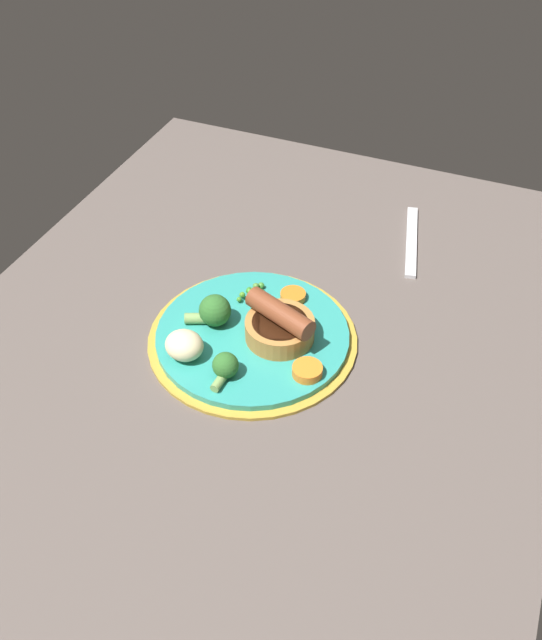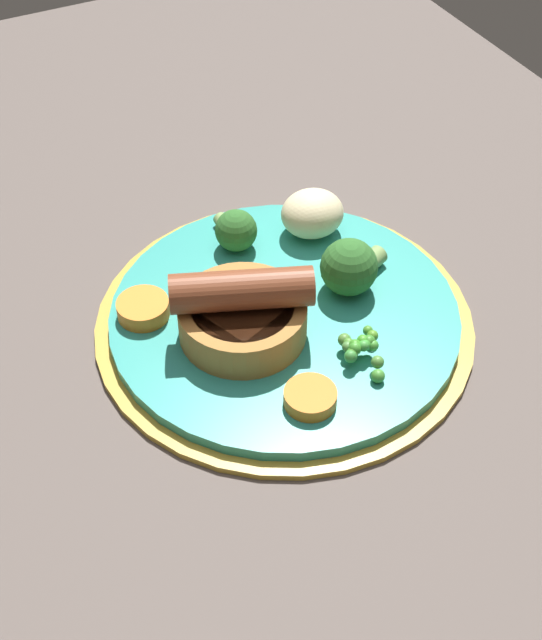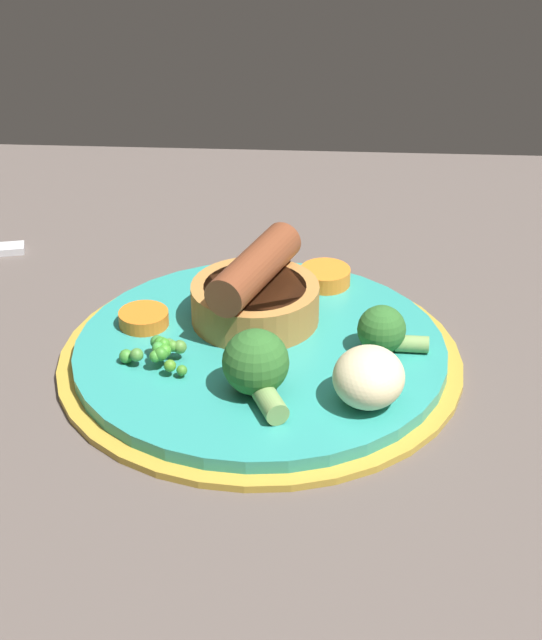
% 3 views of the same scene
% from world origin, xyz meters
% --- Properties ---
extents(dining_table, '(1.10, 0.80, 0.03)m').
position_xyz_m(dining_table, '(0.00, 0.00, 0.01)').
color(dining_table, '#564C47').
rests_on(dining_table, ground).
extents(dinner_plate, '(0.28, 0.28, 0.01)m').
position_xyz_m(dinner_plate, '(0.03, -0.00, 0.04)').
color(dinner_plate, '#B79333').
rests_on(dinner_plate, dining_table).
extents(sausage_pudding, '(0.09, 0.10, 0.06)m').
position_xyz_m(sausage_pudding, '(0.03, -0.04, 0.06)').
color(sausage_pudding, '#AD7538').
rests_on(sausage_pudding, dinner_plate).
extents(pea_pile, '(0.05, 0.03, 0.02)m').
position_xyz_m(pea_pile, '(0.09, 0.03, 0.05)').
color(pea_pile, '#4B8537').
rests_on(pea_pile, dinner_plate).
extents(broccoli_floret_near, '(0.04, 0.06, 0.04)m').
position_xyz_m(broccoli_floret_near, '(0.02, 0.06, 0.06)').
color(broccoli_floret_near, '#2D6628').
rests_on(broccoli_floret_near, dinner_plate).
extents(broccoli_floret_far, '(0.05, 0.03, 0.03)m').
position_xyz_m(broccoli_floret_far, '(-0.06, -0.00, 0.06)').
color(broccoli_floret_far, '#2D6628').
rests_on(broccoli_floret_far, dinner_plate).
extents(potato_chunk_0, '(0.05, 0.06, 0.04)m').
position_xyz_m(potato_chunk_0, '(-0.05, 0.06, 0.06)').
color(potato_chunk_0, beige).
rests_on(potato_chunk_0, dinner_plate).
extents(carrot_slice_0, '(0.05, 0.05, 0.01)m').
position_xyz_m(carrot_slice_0, '(0.11, -0.02, 0.05)').
color(carrot_slice_0, orange).
rests_on(carrot_slice_0, dinner_plate).
extents(carrot_slice_2, '(0.04, 0.04, 0.01)m').
position_xyz_m(carrot_slice_2, '(-0.02, -0.09, 0.05)').
color(carrot_slice_2, orange).
rests_on(carrot_slice_2, dinner_plate).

